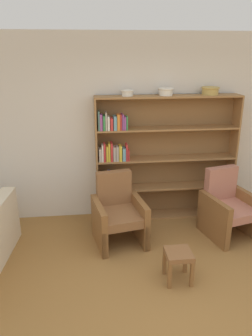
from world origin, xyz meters
TOP-DOWN VIEW (x-y plane):
  - ground_plane at (0.00, 0.00)m, footprint 24.00×24.00m
  - wall_back at (0.00, 2.45)m, footprint 12.00×0.06m
  - bookshelf at (0.17, 2.28)m, footprint 2.12×0.30m
  - bowl_olive at (-0.23, 2.26)m, footprint 0.18×0.18m
  - bowl_terracotta at (0.32, 2.26)m, footprint 0.21×0.21m
  - bowl_brass at (0.96, 2.26)m, footprint 0.26×0.26m
  - armchair_leather at (-0.43, 1.62)m, footprint 0.75×0.78m
  - armchair_cushioned at (1.13, 1.61)m, footprint 0.79×0.82m
  - footstool at (0.16, 0.69)m, footprint 0.29×0.29m

SIDE VIEW (x-z plane):
  - ground_plane at x=0.00m, z-range 0.00..0.00m
  - footstool at x=0.16m, z-range 0.10..0.48m
  - armchair_leather at x=-0.43m, z-range -0.07..0.87m
  - armchair_cushioned at x=1.13m, z-range -0.07..0.87m
  - bookshelf at x=0.17m, z-range -0.03..1.86m
  - wall_back at x=0.00m, z-range 0.00..2.75m
  - bowl_olive at x=-0.23m, z-range 1.90..1.98m
  - bowl_terracotta at x=0.32m, z-range 1.90..2.00m
  - bowl_brass at x=0.96m, z-range 1.90..2.01m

